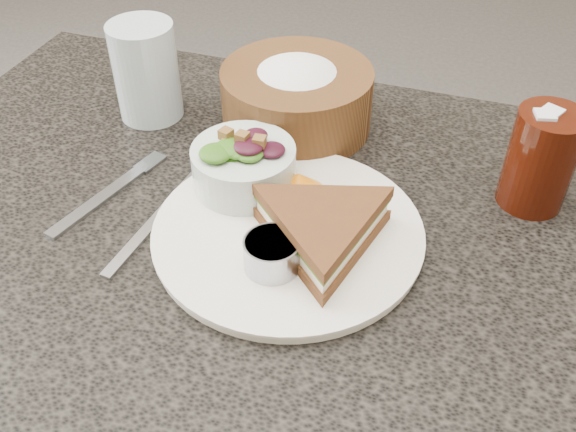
# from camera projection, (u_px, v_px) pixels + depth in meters

# --- Properties ---
(dining_table) EXTENTS (1.00, 0.70, 0.75)m
(dining_table) POSITION_uv_depth(u_px,v_px,m) (283.00, 425.00, 0.93)
(dining_table) COLOR black
(dining_table) RESTS_ON floor
(dinner_plate) EXTENTS (0.28, 0.28, 0.01)m
(dinner_plate) POSITION_uv_depth(u_px,v_px,m) (288.00, 233.00, 0.68)
(dinner_plate) COLOR silver
(dinner_plate) RESTS_ON dining_table
(sandwich) EXTENTS (0.24, 0.24, 0.05)m
(sandwich) POSITION_uv_depth(u_px,v_px,m) (322.00, 229.00, 0.64)
(sandwich) COLOR #4E2A15
(sandwich) RESTS_ON dinner_plate
(salad_bowl) EXTENTS (0.14, 0.14, 0.07)m
(salad_bowl) POSITION_uv_depth(u_px,v_px,m) (244.00, 160.00, 0.71)
(salad_bowl) COLOR silver
(salad_bowl) RESTS_ON dinner_plate
(dressing_ramekin) EXTENTS (0.06, 0.06, 0.03)m
(dressing_ramekin) POSITION_uv_depth(u_px,v_px,m) (272.00, 254.00, 0.62)
(dressing_ramekin) COLOR #9FA3AF
(dressing_ramekin) RESTS_ON dinner_plate
(orange_wedge) EXTENTS (0.09, 0.09, 0.03)m
(orange_wedge) POSITION_uv_depth(u_px,v_px,m) (298.00, 184.00, 0.70)
(orange_wedge) COLOR orange
(orange_wedge) RESTS_ON dinner_plate
(fork) EXTENTS (0.05, 0.16, 0.00)m
(fork) POSITION_uv_depth(u_px,v_px,m) (103.00, 197.00, 0.73)
(fork) COLOR #969BA2
(fork) RESTS_ON dining_table
(knife) EXTENTS (0.03, 0.19, 0.00)m
(knife) POSITION_uv_depth(u_px,v_px,m) (157.00, 218.00, 0.70)
(knife) COLOR #ADAFB1
(knife) RESTS_ON dining_table
(bread_basket) EXTENTS (0.24, 0.24, 0.11)m
(bread_basket) POSITION_uv_depth(u_px,v_px,m) (297.00, 89.00, 0.80)
(bread_basket) COLOR brown
(bread_basket) RESTS_ON dining_table
(cola_glass) EXTENTS (0.08, 0.08, 0.13)m
(cola_glass) POSITION_uv_depth(u_px,v_px,m) (542.00, 155.00, 0.68)
(cola_glass) COLOR black
(cola_glass) RESTS_ON dining_table
(water_glass) EXTENTS (0.11, 0.11, 0.13)m
(water_glass) POSITION_uv_depth(u_px,v_px,m) (146.00, 71.00, 0.82)
(water_glass) COLOR #ABBFC7
(water_glass) RESTS_ON dining_table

